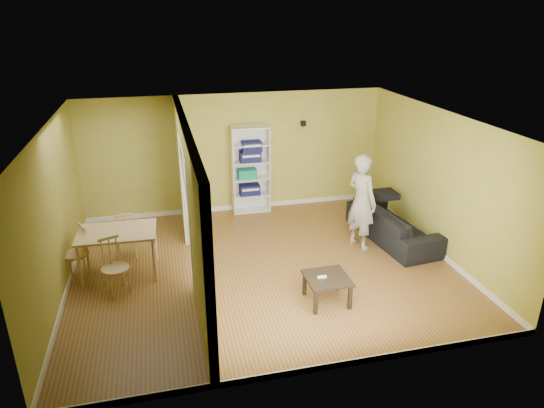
{
  "coord_description": "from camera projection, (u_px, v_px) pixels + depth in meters",
  "views": [
    {
      "loc": [
        -1.6,
        -7.31,
        4.21
      ],
      "look_at": [
        0.2,
        0.2,
        1.1
      ],
      "focal_mm": 32.0,
      "sensor_mm": 36.0,
      "label": 1
    }
  ],
  "objects": [
    {
      "name": "bookshelf",
      "position": [
        250.0,
        169.0,
        10.56
      ],
      "size": [
        0.81,
        0.36,
        1.93
      ],
      "color": "white",
      "rests_on": "ground"
    },
    {
      "name": "sofa",
      "position": [
        393.0,
        219.0,
        9.41
      ],
      "size": [
        2.32,
        1.19,
        0.85
      ],
      "primitive_type": "imported",
      "rotation": [
        0.0,
        0.0,
        1.68
      ],
      "color": "black",
      "rests_on": "ground"
    },
    {
      "name": "paper_box_navy_b",
      "position": [
        250.0,
        156.0,
        10.4
      ],
      "size": [
        0.44,
        0.29,
        0.23
      ],
      "primitive_type": "cube",
      "color": "#18234B",
      "rests_on": "bookshelf"
    },
    {
      "name": "wall_speaker",
      "position": [
        303.0,
        123.0,
        10.56
      ],
      "size": [
        0.1,
        0.1,
        0.1
      ],
      "primitive_type": "cube",
      "color": "black",
      "rests_on": "room_shell"
    },
    {
      "name": "chair_far",
      "position": [
        125.0,
        234.0,
        8.73
      ],
      "size": [
        0.48,
        0.48,
        0.9
      ],
      "primitive_type": null,
      "rotation": [
        0.0,
        0.0,
        3.32
      ],
      "color": "tan",
      "rests_on": "ground"
    },
    {
      "name": "room_shell",
      "position": [
        263.0,
        198.0,
        8.03
      ],
      "size": [
        6.5,
        6.5,
        6.5
      ],
      "color": "#975E3D",
      "rests_on": "ground"
    },
    {
      "name": "paper_box_navy_c",
      "position": [
        252.0,
        147.0,
        10.33
      ],
      "size": [
        0.42,
        0.27,
        0.21
      ],
      "primitive_type": "cube",
      "color": "navy",
      "rests_on": "bookshelf"
    },
    {
      "name": "game_controller",
      "position": [
        322.0,
        277.0,
        7.33
      ],
      "size": [
        0.14,
        0.04,
        0.03
      ],
      "primitive_type": "cube",
      "color": "white",
      "rests_on": "coffee_table"
    },
    {
      "name": "dining_table",
      "position": [
        117.0,
        235.0,
        8.06
      ],
      "size": [
        1.27,
        0.85,
        0.8
      ],
      "rotation": [
        0.0,
        0.0,
        -0.03
      ],
      "color": "tan",
      "rests_on": "ground"
    },
    {
      "name": "chair_left",
      "position": [
        76.0,
        253.0,
        8.04
      ],
      "size": [
        0.56,
        0.56,
        0.92
      ],
      "primitive_type": null,
      "rotation": [
        0.0,
        0.0,
        -1.15
      ],
      "color": "tan",
      "rests_on": "ground"
    },
    {
      "name": "paper_box_navy_a",
      "position": [
        250.0,
        189.0,
        10.68
      ],
      "size": [
        0.44,
        0.28,
        0.22
      ],
      "primitive_type": "cube",
      "color": "#1B2448",
      "rests_on": "bookshelf"
    },
    {
      "name": "coffee_table",
      "position": [
        327.0,
        281.0,
        7.38
      ],
      "size": [
        0.65,
        0.65,
        0.43
      ],
      "rotation": [
        0.0,
        0.0,
        0.01
      ],
      "color": "black",
      "rests_on": "ground"
    },
    {
      "name": "partition",
      "position": [
        190.0,
        205.0,
        7.77
      ],
      "size": [
        0.22,
        5.5,
        2.6
      ],
      "primitive_type": null,
      "color": "tan",
      "rests_on": "ground"
    },
    {
      "name": "chair_near",
      "position": [
        115.0,
        267.0,
        7.58
      ],
      "size": [
        0.56,
        0.56,
        0.93
      ],
      "primitive_type": null,
      "rotation": [
        0.0,
        0.0,
        0.41
      ],
      "color": "tan",
      "rests_on": "ground"
    },
    {
      "name": "person",
      "position": [
        362.0,
        194.0,
        8.89
      ],
      "size": [
        0.94,
        0.85,
        2.14
      ],
      "primitive_type": "imported",
      "rotation": [
        0.0,
        0.0,
        1.94
      ],
      "color": "slate",
      "rests_on": "ground"
    },
    {
      "name": "paper_box_teal",
      "position": [
        247.0,
        174.0,
        10.53
      ],
      "size": [
        0.4,
        0.26,
        0.21
      ],
      "primitive_type": "cube",
      "color": "#196048",
      "rests_on": "bookshelf"
    }
  ]
}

